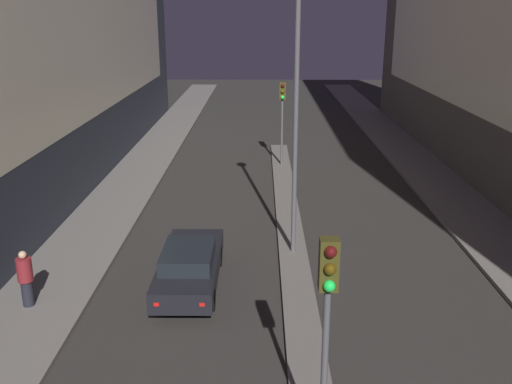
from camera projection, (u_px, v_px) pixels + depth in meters
name	position (u px, v px, depth m)	size (l,w,h in m)	color
median_strip	(291.00, 235.00, 21.08)	(0.96, 29.07, 0.15)	#66605B
traffic_light_near	(327.00, 304.00, 9.47)	(0.32, 0.42, 4.35)	#4C4C51
traffic_light_mid	(282.00, 105.00, 29.49)	(0.32, 0.42, 4.35)	#4C4C51
street_lamp	(297.00, 73.00, 17.68)	(0.52, 0.52, 8.95)	#4C4C51
car_left_lane	(190.00, 265.00, 17.06)	(1.71, 4.73, 1.38)	black
pedestrian_on_left_sidewalk	(25.00, 278.00, 15.67)	(0.42, 0.42, 1.64)	black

